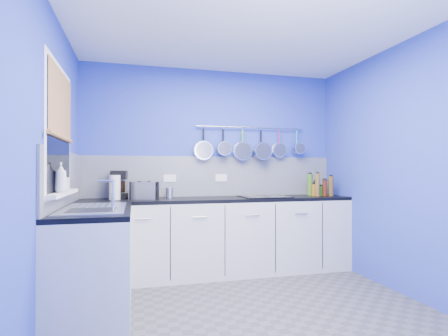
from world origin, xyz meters
name	(u,v)px	position (x,y,z in m)	size (l,w,h in m)	color
floor	(252,315)	(0.00, 0.00, -0.01)	(3.20, 3.00, 0.02)	#47474C
ceiling	(251,21)	(0.00, 0.00, 2.51)	(3.20, 3.00, 0.02)	white
wall_back	(213,168)	(0.00, 1.51, 1.25)	(3.20, 0.02, 2.50)	#2A3DB3
wall_front	(364,164)	(0.00, -1.51, 1.25)	(3.20, 0.02, 2.50)	#2A3DB3
wall_left	(46,167)	(-1.61, 0.00, 1.25)	(0.02, 3.00, 2.50)	#2A3DB3
wall_right	(409,168)	(1.61, 0.00, 1.25)	(0.02, 3.00, 2.50)	#2A3DB3
backsplash_back	(213,176)	(0.00, 1.49, 1.15)	(3.20, 0.02, 0.50)	#9D9FA8
backsplash_left	(64,179)	(-1.59, 0.60, 1.15)	(0.02, 1.80, 0.50)	#9D9FA8
cabinet_run_back	(219,237)	(0.00, 1.20, 0.43)	(3.20, 0.60, 0.86)	silver
worktop_back	(219,199)	(0.00, 1.20, 0.88)	(3.20, 0.60, 0.04)	black
cabinet_run_left	(94,264)	(-1.30, 0.30, 0.43)	(0.60, 1.20, 0.86)	silver
worktop_left	(94,211)	(-1.30, 0.30, 0.88)	(0.60, 1.20, 0.04)	black
window_frame	(59,131)	(-1.58, 0.30, 1.55)	(0.01, 1.00, 1.10)	white
window_glass	(60,131)	(-1.57, 0.30, 1.55)	(0.01, 0.90, 1.00)	black
bamboo_blind	(61,104)	(-1.56, 0.30, 1.77)	(0.01, 0.90, 0.55)	#C0854C
window_sill	(62,193)	(-1.55, 0.30, 1.04)	(0.10, 0.98, 0.03)	white
sink_unit	(94,208)	(-1.30, 0.30, 0.90)	(0.50, 0.95, 0.01)	silver
mixer_tap	(113,194)	(-1.14, 0.12, 1.03)	(0.12, 0.08, 0.26)	silver
socket_left	(170,178)	(-0.55, 1.48, 1.13)	(0.15, 0.01, 0.09)	white
socket_right	(221,178)	(0.10, 1.48, 1.13)	(0.15, 0.01, 0.09)	white
pot_rail	(252,128)	(0.50, 1.45, 1.78)	(0.02, 0.02, 1.45)	silver
soap_bottle_a	(61,177)	(-1.53, 0.12, 1.17)	(0.09, 0.09, 0.24)	white
soap_bottle_b	(63,181)	(-1.53, 0.24, 1.14)	(0.08, 0.08, 0.17)	white
paper_towel	(115,187)	(-1.18, 1.23, 1.04)	(0.12, 0.12, 0.27)	white
coffee_maker	(119,185)	(-1.14, 1.33, 1.06)	(0.18, 0.20, 0.32)	black
toaster	(144,190)	(-0.86, 1.23, 1.00)	(0.30, 0.17, 0.20)	silver
canister	(169,193)	(-0.57, 1.31, 0.96)	(0.09, 0.09, 0.12)	silver
hob	(264,197)	(0.56, 1.15, 0.91)	(0.56, 0.49, 0.01)	black
pan_0	(204,143)	(-0.14, 1.44, 1.57)	(0.23, 0.06, 0.42)	silver
pan_1	(223,141)	(0.12, 1.44, 1.59)	(0.18, 0.10, 0.37)	silver
pan_2	(242,144)	(0.37, 1.44, 1.57)	(0.24, 0.07, 0.43)	silver
pan_3	(261,144)	(0.63, 1.44, 1.57)	(0.23, 0.12, 0.42)	silver
pan_4	(279,143)	(0.88, 1.44, 1.59)	(0.20, 0.06, 0.39)	silver
pan_5	(297,142)	(1.14, 1.44, 1.61)	(0.15, 0.13, 0.34)	silver
condiment_0	(324,191)	(1.47, 1.33, 0.95)	(0.07, 0.07, 0.11)	black
condiment_1	(316,188)	(1.35, 1.32, 0.99)	(0.06, 0.06, 0.18)	black
condiment_2	(310,185)	(1.26, 1.31, 1.04)	(0.07, 0.07, 0.28)	#3F721E
condiment_3	(326,188)	(1.43, 1.22, 1.00)	(0.06, 0.06, 0.19)	olive
condiment_4	(321,191)	(1.36, 1.21, 0.96)	(0.05, 0.05, 0.12)	#265919
condiment_5	(314,190)	(1.27, 1.21, 0.97)	(0.07, 0.07, 0.15)	#8C5914
condiment_6	(331,186)	(1.45, 1.13, 1.02)	(0.06, 0.06, 0.25)	brown
condiment_7	(325,188)	(1.36, 1.12, 1.00)	(0.05, 0.05, 0.20)	#4C190C
condiment_8	(317,185)	(1.25, 1.11, 1.04)	(0.05, 0.05, 0.29)	brown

